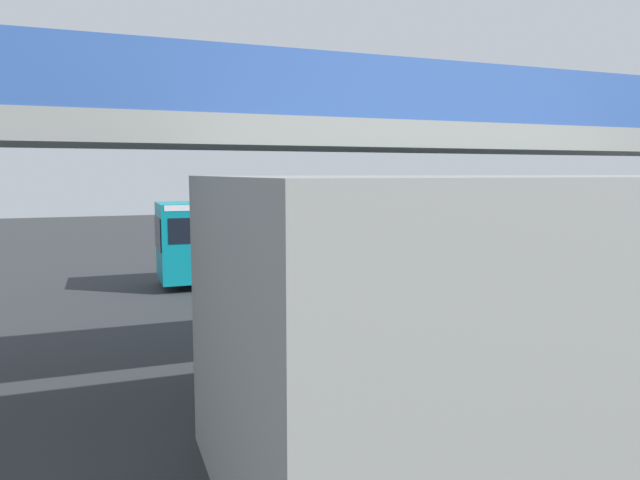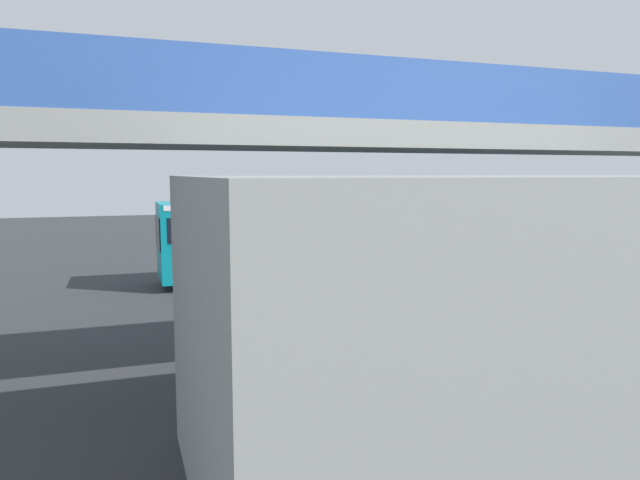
{
  "view_description": "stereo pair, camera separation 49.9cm",
  "coord_description": "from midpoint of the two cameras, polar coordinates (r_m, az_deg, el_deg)",
  "views": [
    {
      "loc": [
        8.72,
        21.02,
        4.24
      ],
      "look_at": [
        0.75,
        -0.28,
        1.6
      ],
      "focal_mm": 32.46,
      "sensor_mm": 36.0,
      "label": 1
    },
    {
      "loc": [
        8.25,
        21.19,
        4.24
      ],
      "look_at": [
        0.75,
        -0.28,
        1.6
      ],
      "focal_mm": 32.46,
      "sensor_mm": 36.0,
      "label": 2
    }
  ],
  "objects": [
    {
      "name": "ground",
      "position": [
        23.14,
        2.6,
        -3.94
      ],
      "size": [
        80.0,
        80.0,
        0.0
      ],
      "primitive_type": "plane",
      "color": "#2D3033"
    },
    {
      "name": "city_bus",
      "position": [
        23.13,
        -0.68,
        0.77
      ],
      "size": [
        11.54,
        2.85,
        3.15
      ],
      "color": "#0C8493",
      "rests_on": "ground"
    },
    {
      "name": "parked_van",
      "position": [
        24.52,
        28.77,
        -1.37
      ],
      "size": [
        4.8,
        2.17,
        2.05
      ],
      "color": "#B7BCC6",
      "rests_on": "ground"
    },
    {
      "name": "bicycle_orange",
      "position": [
        25.38,
        21.49,
        -2.61
      ],
      "size": [
        1.77,
        0.44,
        0.96
      ],
      "color": "black",
      "rests_on": "ground"
    },
    {
      "name": "bicycle_black",
      "position": [
        25.03,
        23.65,
        -2.83
      ],
      "size": [
        1.77,
        0.44,
        0.96
      ],
      "color": "black",
      "rests_on": "ground"
    },
    {
      "name": "pedestrian",
      "position": [
        26.17,
        -9.08,
        -0.83
      ],
      "size": [
        0.38,
        0.38,
        1.79
      ],
      "color": "#2D2D38",
      "rests_on": "ground"
    },
    {
      "name": "lane_dash_leftmost",
      "position": [
        26.83,
        8.76,
        -2.54
      ],
      "size": [
        2.0,
        0.2,
        0.01
      ],
      "primitive_type": "cube",
      "color": "silver",
      "rests_on": "ground"
    },
    {
      "name": "lane_dash_left",
      "position": [
        25.22,
        0.69,
        -3.05
      ],
      "size": [
        2.0,
        0.2,
        0.01
      ],
      "primitive_type": "cube",
      "color": "silver",
      "rests_on": "ground"
    },
    {
      "name": "lane_dash_centre",
      "position": [
        24.17,
        -8.28,
        -3.55
      ],
      "size": [
        2.0,
        0.2,
        0.01
      ],
      "primitive_type": "cube",
      "color": "silver",
      "rests_on": "ground"
    },
    {
      "name": "pedestrian_overpass",
      "position": [
        13.71,
        19.16,
        7.87
      ],
      "size": [
        27.91,
        2.6,
        6.3
      ],
      "color": "gray",
      "rests_on": "ground"
    },
    {
      "name": "station_building",
      "position": [
        8.84,
        20.13,
        -7.8
      ],
      "size": [
        9.0,
        5.04,
        4.2
      ],
      "color": "gray",
      "rests_on": "ground"
    }
  ]
}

